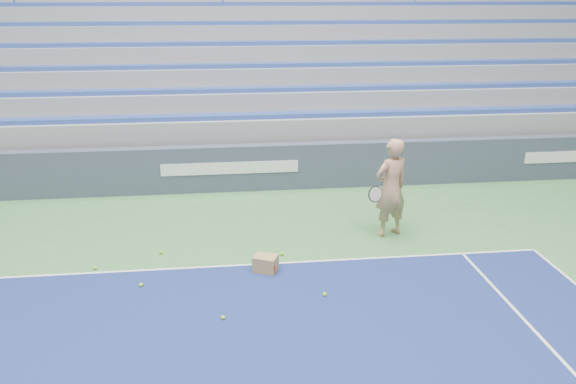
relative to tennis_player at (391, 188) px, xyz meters
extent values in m
cube|color=white|center=(-3.01, -1.01, -0.95)|extent=(10.97, 0.05, 0.00)
cube|color=#394156|center=(-3.01, 2.99, -0.42)|extent=(30.00, 0.30, 1.10)
cube|color=white|center=(-3.01, 2.83, -0.37)|extent=(3.20, 0.02, 0.28)
cube|color=gray|center=(-3.01, 7.54, -0.42)|extent=(30.00, 8.50, 1.10)
cube|color=gray|center=(-3.01, 7.54, 0.38)|extent=(30.00, 8.50, 0.50)
cube|color=#2A469A|center=(-3.01, 3.66, 0.69)|extent=(29.60, 0.42, 0.11)
cube|color=gray|center=(-3.01, 7.96, 0.88)|extent=(30.00, 7.65, 0.50)
cube|color=#2A469A|center=(-3.01, 4.51, 1.19)|extent=(29.60, 0.42, 0.11)
cube|color=gray|center=(-3.01, 8.39, 1.38)|extent=(30.00, 6.80, 0.50)
cube|color=#2A469A|center=(-3.01, 5.36, 1.69)|extent=(29.60, 0.42, 0.11)
cube|color=gray|center=(-3.01, 8.81, 1.88)|extent=(30.00, 5.95, 0.50)
cube|color=#2A469A|center=(-3.01, 6.21, 2.19)|extent=(29.60, 0.42, 0.11)
cube|color=gray|center=(-3.01, 9.24, 2.38)|extent=(30.00, 5.10, 0.50)
cube|color=#2A469A|center=(-3.01, 7.06, 2.69)|extent=(29.60, 0.42, 0.11)
cube|color=gray|center=(-3.01, 9.66, 2.88)|extent=(30.00, 4.25, 0.50)
cube|color=#2A469A|center=(-3.01, 7.91, 3.19)|extent=(29.60, 0.42, 0.11)
cube|color=gray|center=(-3.01, 12.09, 2.68)|extent=(31.00, 0.40, 7.30)
imported|color=tan|center=(0.00, 0.00, 0.00)|extent=(0.83, 0.69, 1.93)
cylinder|color=black|center=(-0.35, -0.25, -0.02)|extent=(0.12, 0.27, 0.08)
cylinder|color=beige|center=(-0.45, -0.53, 0.08)|extent=(0.29, 0.16, 0.28)
torus|color=black|center=(-0.45, -0.53, 0.08)|extent=(0.31, 0.18, 0.30)
cube|color=#A4804F|center=(-2.50, -1.27, -0.82)|extent=(0.47, 0.42, 0.29)
cube|color=#B21E19|center=(-2.50, -1.42, -0.82)|extent=(0.29, 0.13, 0.13)
sphere|color=#A6DB2C|center=(-3.23, -2.69, -0.93)|extent=(0.07, 0.07, 0.07)
sphere|color=#A6DB2C|center=(-1.65, -2.20, -0.93)|extent=(0.07, 0.07, 0.07)
sphere|color=#A6DB2C|center=(-4.34, -0.37, -0.93)|extent=(0.07, 0.07, 0.07)
sphere|color=#A6DB2C|center=(-5.40, -0.87, -0.93)|extent=(0.07, 0.07, 0.07)
sphere|color=#A6DB2C|center=(-2.17, -0.69, -0.93)|extent=(0.07, 0.07, 0.07)
sphere|color=#A6DB2C|center=(-4.54, -1.57, -0.93)|extent=(0.07, 0.07, 0.07)
camera|label=1|loc=(-3.11, -9.80, 3.52)|focal=35.00mm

